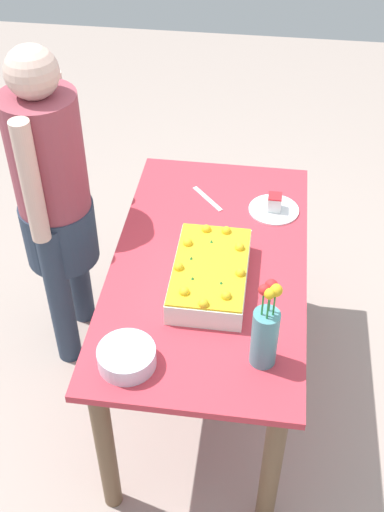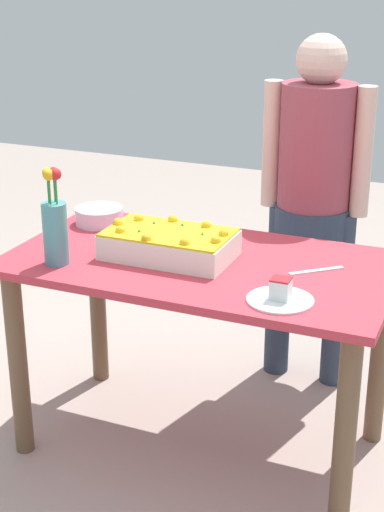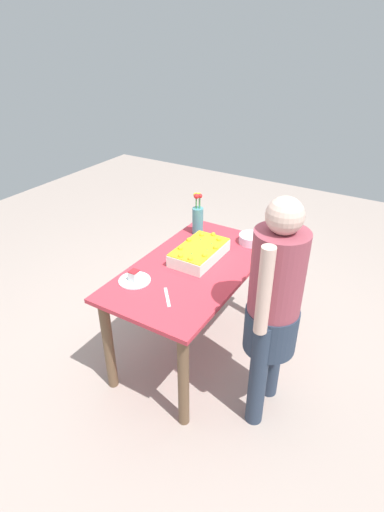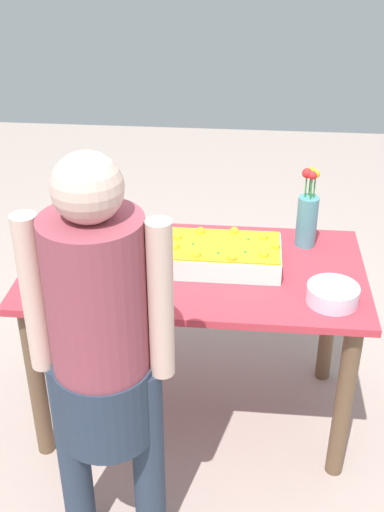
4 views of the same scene
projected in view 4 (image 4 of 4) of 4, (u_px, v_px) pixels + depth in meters
ground_plane at (194, 409)px, 2.94m from camera, size 8.00×8.00×0.00m
dining_table at (194, 295)px, 2.63m from camera, size 1.36×0.74×0.76m
sheet_cake at (224, 255)px, 2.55m from camera, size 0.45×0.27×0.12m
serving_plate_with_slice at (117, 232)px, 2.79m from camera, size 0.21×0.21×0.08m
cake_knife at (93, 268)px, 2.55m from camera, size 0.16×0.15×0.00m
flower_vase at (307, 216)px, 2.66m from camera, size 0.09×0.09×0.34m
fruit_bowl at (333, 294)px, 2.33m from camera, size 0.19×0.19×0.07m
person_standing at (101, 349)px, 1.96m from camera, size 0.45×0.31×1.49m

